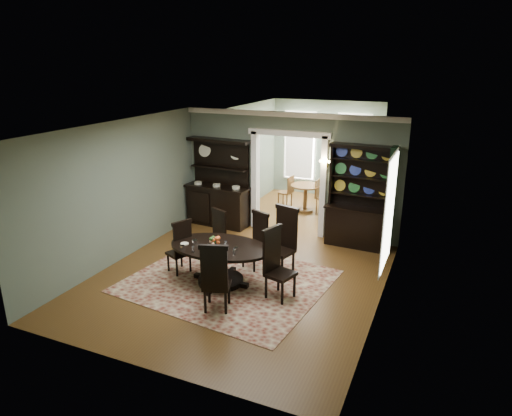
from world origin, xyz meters
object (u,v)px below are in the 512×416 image
at_px(dining_table, 220,257).
at_px(parlor_table, 305,194).
at_px(welsh_dresser, 359,210).
at_px(sideboard, 219,195).

height_order(dining_table, parlor_table, dining_table).
xyz_separation_m(dining_table, welsh_dresser, (2.05, 3.00, 0.31)).
distance_m(dining_table, welsh_dresser, 3.65).
bearing_deg(sideboard, welsh_dresser, 3.66).
bearing_deg(welsh_dresser, dining_table, -121.71).
xyz_separation_m(sideboard, welsh_dresser, (3.66, 0.01, 0.07)).
xyz_separation_m(dining_table, parlor_table, (0.17, 4.91, -0.04)).
relative_size(sideboard, welsh_dresser, 0.95).
xyz_separation_m(welsh_dresser, parlor_table, (-1.88, 1.91, -0.35)).
distance_m(sideboard, welsh_dresser, 3.66).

